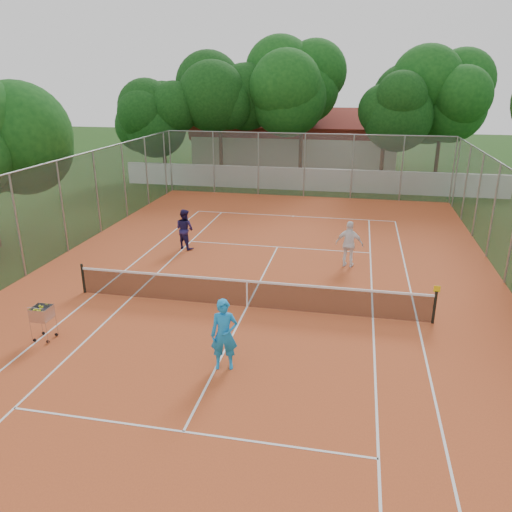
% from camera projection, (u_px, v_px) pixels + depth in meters
% --- Properties ---
extents(ground, '(120.00, 120.00, 0.00)m').
position_uv_depth(ground, '(247.00, 307.00, 16.69)').
color(ground, '#16350E').
rests_on(ground, ground).
extents(court_pad, '(18.00, 34.00, 0.02)m').
position_uv_depth(court_pad, '(247.00, 307.00, 16.68)').
color(court_pad, '#BF4F25').
rests_on(court_pad, ground).
extents(court_lines, '(10.98, 23.78, 0.01)m').
position_uv_depth(court_lines, '(247.00, 307.00, 16.68)').
color(court_lines, white).
rests_on(court_lines, court_pad).
extents(tennis_net, '(11.88, 0.10, 0.98)m').
position_uv_depth(tennis_net, '(247.00, 293.00, 16.51)').
color(tennis_net, black).
rests_on(tennis_net, court_pad).
extents(perimeter_fence, '(18.00, 34.00, 4.00)m').
position_uv_depth(perimeter_fence, '(247.00, 251.00, 16.01)').
color(perimeter_fence, slate).
rests_on(perimeter_fence, ground).
extents(boundary_wall, '(26.00, 0.30, 1.50)m').
position_uv_depth(boundary_wall, '(307.00, 179.00, 33.97)').
color(boundary_wall, white).
rests_on(boundary_wall, ground).
extents(clubhouse, '(16.40, 9.00, 4.40)m').
position_uv_depth(clubhouse, '(297.00, 140.00, 43.09)').
color(clubhouse, beige).
rests_on(clubhouse, ground).
extents(tropical_trees, '(29.00, 19.00, 10.00)m').
position_uv_depth(tropical_trees, '(313.00, 112.00, 35.32)').
color(tropical_trees, black).
rests_on(tropical_trees, ground).
extents(player_near, '(0.79, 0.60, 1.94)m').
position_uv_depth(player_near, '(224.00, 335.00, 12.86)').
color(player_near, '#198AD9').
rests_on(player_near, court_pad).
extents(player_far_left, '(1.08, 0.98, 1.80)m').
position_uv_depth(player_far_left, '(185.00, 229.00, 22.13)').
color(player_far_left, '#211A4F').
rests_on(player_far_left, court_pad).
extents(player_far_right, '(1.17, 0.63, 1.89)m').
position_uv_depth(player_far_right, '(349.00, 244.00, 19.96)').
color(player_far_right, white).
rests_on(player_far_right, court_pad).
extents(ball_hopper, '(0.67, 0.67, 1.14)m').
position_uv_depth(ball_hopper, '(43.00, 322.00, 14.41)').
color(ball_hopper, '#B7B7BE').
rests_on(ball_hopper, court_pad).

